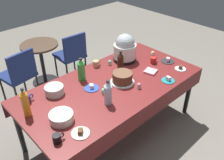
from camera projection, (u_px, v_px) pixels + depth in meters
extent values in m
plane|color=slate|center=(112.00, 130.00, 3.23)|extent=(9.00, 9.00, 0.00)
cube|color=maroon|center=(112.00, 85.00, 2.83)|extent=(2.20, 1.10, 0.04)
cylinder|color=black|center=(188.00, 93.00, 3.33)|extent=(0.06, 0.06, 0.71)
cylinder|color=black|center=(19.00, 130.00, 2.73)|extent=(0.06, 0.06, 0.71)
cylinder|color=black|center=(138.00, 68.00, 3.90)|extent=(0.06, 0.06, 0.71)
cube|color=maroon|center=(147.00, 114.00, 2.55)|extent=(2.20, 0.01, 0.18)
cube|color=maroon|center=(84.00, 75.00, 3.22)|extent=(2.20, 0.01, 0.18)
cylinder|color=silver|center=(122.00, 82.00, 2.84)|extent=(0.29, 0.29, 0.01)
cylinder|color=brown|center=(122.00, 77.00, 2.80)|extent=(0.24, 0.24, 0.11)
cylinder|color=brown|center=(122.00, 73.00, 2.77)|extent=(0.23, 0.23, 0.01)
cylinder|color=black|center=(125.00, 59.00, 3.29)|extent=(0.32, 0.32, 0.04)
cylinder|color=white|center=(125.00, 51.00, 3.23)|extent=(0.30, 0.30, 0.19)
sphere|color=#B2BCC1|center=(125.00, 43.00, 3.17)|extent=(0.26, 0.26, 0.26)
cylinder|color=#B2C6BC|center=(54.00, 90.00, 2.62)|extent=(0.21, 0.21, 0.09)
cylinder|color=silver|center=(61.00, 117.00, 2.26)|extent=(0.23, 0.23, 0.09)
cylinder|color=teal|center=(168.00, 80.00, 2.86)|extent=(0.16, 0.16, 0.01)
cube|color=beige|center=(168.00, 78.00, 2.85)|extent=(0.04, 0.06, 0.05)
cylinder|color=#2D2D33|center=(168.00, 61.00, 3.26)|extent=(0.18, 0.18, 0.01)
cube|color=beige|center=(168.00, 59.00, 3.25)|extent=(0.08, 0.07, 0.05)
cylinder|color=white|center=(180.00, 69.00, 3.09)|extent=(0.14, 0.14, 0.01)
cube|color=brown|center=(181.00, 67.00, 3.08)|extent=(0.06, 0.05, 0.05)
cylinder|color=beige|center=(81.00, 133.00, 2.14)|extent=(0.17, 0.17, 0.01)
cube|color=brown|center=(80.00, 131.00, 2.13)|extent=(0.07, 0.07, 0.04)
cylinder|color=#2D4CB2|center=(92.00, 88.00, 2.73)|extent=(0.17, 0.17, 0.01)
cube|color=beige|center=(92.00, 86.00, 2.72)|extent=(0.07, 0.07, 0.04)
cylinder|color=beige|center=(139.00, 87.00, 2.73)|extent=(0.05, 0.05, 0.03)
sphere|color=pink|center=(139.00, 85.00, 2.71)|extent=(0.05, 0.05, 0.05)
cylinder|color=beige|center=(110.00, 64.00, 3.18)|extent=(0.05, 0.05, 0.03)
sphere|color=#6BC6B2|center=(110.00, 62.00, 3.17)|extent=(0.05, 0.05, 0.05)
cylinder|color=beige|center=(152.00, 55.00, 3.41)|extent=(0.05, 0.05, 0.03)
sphere|color=beige|center=(153.00, 53.00, 3.39)|extent=(0.05, 0.05, 0.05)
cylinder|color=beige|center=(104.00, 93.00, 2.64)|extent=(0.05, 0.05, 0.03)
sphere|color=#6BC6B2|center=(103.00, 90.00, 2.63)|extent=(0.05, 0.05, 0.05)
cylinder|color=orange|center=(26.00, 105.00, 2.29)|extent=(0.07, 0.07, 0.25)
cone|color=orange|center=(23.00, 92.00, 2.21)|extent=(0.07, 0.07, 0.05)
cylinder|color=black|center=(22.00, 89.00, 2.19)|extent=(0.03, 0.03, 0.02)
cylinder|color=silver|center=(108.00, 95.00, 2.45)|extent=(0.08, 0.08, 0.22)
cone|color=silver|center=(108.00, 84.00, 2.38)|extent=(0.07, 0.07, 0.05)
cylinder|color=black|center=(108.00, 81.00, 2.36)|extent=(0.04, 0.04, 0.02)
cylinder|color=green|center=(81.00, 72.00, 2.83)|extent=(0.09, 0.09, 0.22)
cone|color=green|center=(81.00, 62.00, 2.75)|extent=(0.08, 0.08, 0.05)
cylinder|color=black|center=(80.00, 59.00, 2.73)|extent=(0.04, 0.04, 0.02)
cylinder|color=#33190F|center=(120.00, 64.00, 2.99)|extent=(0.08, 0.08, 0.22)
cone|color=#33190F|center=(121.00, 54.00, 2.91)|extent=(0.07, 0.07, 0.05)
cylinder|color=black|center=(121.00, 52.00, 2.89)|extent=(0.03, 0.03, 0.02)
cylinder|color=navy|center=(26.00, 99.00, 2.50)|extent=(0.09, 0.09, 0.09)
torus|color=navy|center=(31.00, 96.00, 2.53)|extent=(0.05, 0.01, 0.05)
cylinder|color=tan|center=(96.00, 64.00, 3.13)|extent=(0.08, 0.08, 0.08)
torus|color=tan|center=(99.00, 62.00, 3.16)|extent=(0.05, 0.01, 0.05)
cylinder|color=black|center=(57.00, 138.00, 2.04)|extent=(0.07, 0.07, 0.08)
torus|color=black|center=(62.00, 135.00, 2.07)|extent=(0.05, 0.01, 0.05)
cylinder|color=#B2231E|center=(153.00, 60.00, 3.21)|extent=(0.08, 0.08, 0.08)
torus|color=#B2231E|center=(156.00, 59.00, 3.24)|extent=(0.05, 0.01, 0.05)
cube|color=pink|center=(151.00, 71.00, 3.03)|extent=(0.17, 0.17, 0.02)
cube|color=navy|center=(17.00, 75.00, 3.59)|extent=(0.51, 0.51, 0.05)
cube|color=navy|center=(22.00, 66.00, 3.37)|extent=(0.42, 0.11, 0.40)
cylinder|color=black|center=(23.00, 78.00, 3.94)|extent=(0.03, 0.03, 0.40)
cylinder|color=black|center=(2.00, 88.00, 3.68)|extent=(0.03, 0.03, 0.40)
cylinder|color=black|center=(38.00, 86.00, 3.75)|extent=(0.03, 0.03, 0.40)
cylinder|color=black|center=(17.00, 98.00, 3.49)|extent=(0.03, 0.03, 0.40)
cube|color=navy|center=(70.00, 55.00, 4.14)|extent=(0.46, 0.46, 0.05)
cube|color=navy|center=(75.00, 47.00, 3.89)|extent=(0.42, 0.06, 0.40)
cylinder|color=black|center=(74.00, 59.00, 4.48)|extent=(0.03, 0.03, 0.40)
cylinder|color=black|center=(56.00, 66.00, 4.28)|extent=(0.03, 0.03, 0.40)
cylinder|color=black|center=(86.00, 67.00, 4.24)|extent=(0.03, 0.03, 0.40)
cylinder|color=black|center=(67.00, 74.00, 4.04)|extent=(0.03, 0.03, 0.40)
cylinder|color=#473323|center=(39.00, 45.00, 3.82)|extent=(0.60, 0.60, 0.03)
cylinder|color=black|center=(43.00, 64.00, 4.01)|extent=(0.06, 0.06, 0.67)
cylinder|color=black|center=(46.00, 81.00, 4.20)|extent=(0.44, 0.44, 0.02)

